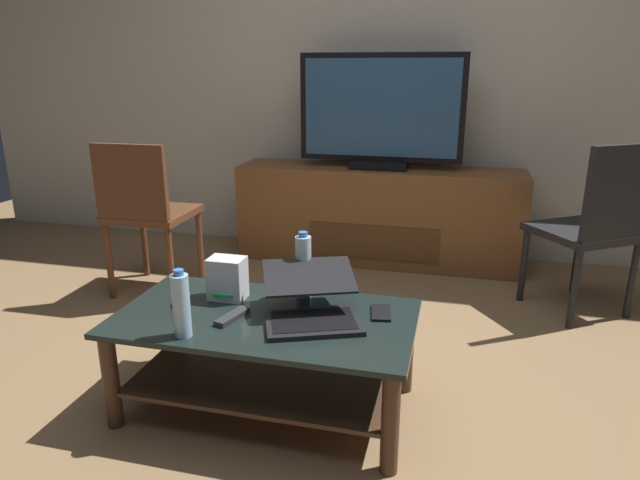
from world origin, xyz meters
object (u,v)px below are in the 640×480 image
(cell_phone, at_px, (381,313))
(dining_chair, at_px, (596,222))
(water_bottle_near, at_px, (181,305))
(media_cabinet, at_px, (378,215))
(tv_remote, at_px, (181,309))
(router_box, at_px, (227,278))
(side_chair, at_px, (145,209))
(water_bottle_far, at_px, (303,266))
(laptop, at_px, (311,303))
(soundbar_remote, at_px, (232,317))
(television, at_px, (381,114))
(coffee_table, at_px, (266,345))

(cell_phone, bearing_deg, dining_chair, 39.52)
(water_bottle_near, bearing_deg, media_cabinet, 79.82)
(cell_phone, distance_m, tv_remote, 0.75)
(water_bottle_near, height_order, tv_remote, water_bottle_near)
(router_box, distance_m, water_bottle_near, 0.34)
(side_chair, relative_size, water_bottle_near, 3.68)
(water_bottle_far, distance_m, cell_phone, 0.36)
(router_box, relative_size, tv_remote, 1.05)
(water_bottle_near, bearing_deg, laptop, 32.32)
(dining_chair, bearing_deg, laptop, -134.83)
(media_cabinet, bearing_deg, dining_chair, -26.74)
(laptop, distance_m, router_box, 0.38)
(router_box, xyz_separation_m, soundbar_remote, (0.09, -0.18, -0.07))
(router_box, bearing_deg, television, 78.30)
(cell_phone, relative_size, tv_remote, 0.88)
(cell_phone, distance_m, soundbar_remote, 0.55)
(cell_phone, xyz_separation_m, tv_remote, (-0.73, -0.16, 0.01))
(television, xyz_separation_m, water_bottle_far, (-0.06, -1.59, -0.47))
(coffee_table, distance_m, television, 1.95)
(media_cabinet, relative_size, laptop, 3.93)
(dining_chair, height_order, cell_phone, dining_chair)
(coffee_table, bearing_deg, water_bottle_far, 67.32)
(television, bearing_deg, water_bottle_far, -92.28)
(water_bottle_near, xyz_separation_m, water_bottle_far, (0.31, 0.44, 0.01))
(side_chair, bearing_deg, soundbar_remote, -46.33)
(coffee_table, bearing_deg, tv_remote, -172.41)
(water_bottle_near, bearing_deg, soundbar_remote, 55.80)
(coffee_table, xyz_separation_m, cell_phone, (0.42, 0.12, 0.13))
(television, height_order, water_bottle_near, television)
(router_box, bearing_deg, laptop, -14.66)
(tv_remote, relative_size, soundbar_remote, 1.00)
(water_bottle_far, bearing_deg, coffee_table, -112.68)
(media_cabinet, distance_m, water_bottle_far, 1.63)
(side_chair, relative_size, router_box, 5.29)
(water_bottle_far, bearing_deg, tv_remote, -147.83)
(media_cabinet, bearing_deg, water_bottle_far, -92.25)
(side_chair, bearing_deg, media_cabinet, 37.56)
(router_box, bearing_deg, soundbar_remote, -62.60)
(dining_chair, height_order, tv_remote, dining_chair)
(soundbar_remote, bearing_deg, cell_phone, 34.55)
(dining_chair, relative_size, tv_remote, 5.79)
(water_bottle_far, bearing_deg, side_chair, 148.02)
(water_bottle_far, bearing_deg, cell_phone, -16.09)
(laptop, xyz_separation_m, water_bottle_far, (-0.08, 0.19, 0.07))
(router_box, distance_m, water_bottle_far, 0.30)
(water_bottle_near, distance_m, soundbar_remote, 0.22)
(laptop, distance_m, soundbar_remote, 0.29)
(dining_chair, height_order, water_bottle_near, dining_chair)
(dining_chair, distance_m, router_box, 1.91)
(tv_remote, bearing_deg, soundbar_remote, -39.29)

